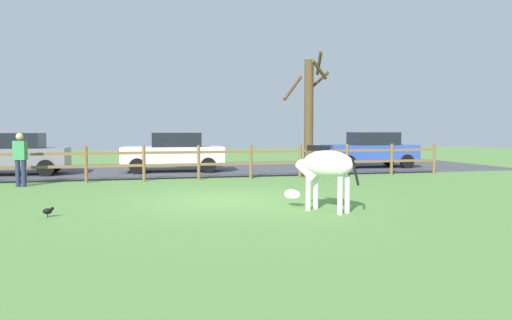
# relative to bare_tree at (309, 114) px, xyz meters

# --- Properties ---
(ground_plane) EXTENTS (60.00, 60.00, 0.00)m
(ground_plane) POSITION_rel_bare_tree_xyz_m (-4.10, -5.06, -2.31)
(ground_plane) COLOR #5B8C42
(parking_asphalt) EXTENTS (28.00, 7.40, 0.05)m
(parking_asphalt) POSITION_rel_bare_tree_xyz_m (-4.10, 4.24, -2.28)
(parking_asphalt) COLOR #47474C
(parking_asphalt) RESTS_ON ground_plane
(paddock_fence) EXTENTS (20.40, 0.11, 1.20)m
(paddock_fence) POSITION_rel_bare_tree_xyz_m (-4.96, -0.06, -1.63)
(paddock_fence) COLOR brown
(paddock_fence) RESTS_ON ground_plane
(bare_tree) EXTENTS (1.74, 1.66, 4.53)m
(bare_tree) POSITION_rel_bare_tree_xyz_m (0.00, 0.00, 0.00)
(bare_tree) COLOR #513A23
(bare_tree) RESTS_ON ground_plane
(zebra) EXTENTS (1.28, 1.67, 1.41)m
(zebra) POSITION_rel_bare_tree_xyz_m (-2.29, -7.16, -1.38)
(zebra) COLOR white
(zebra) RESTS_ON ground_plane
(crow_on_grass) EXTENTS (0.21, 0.10, 0.20)m
(crow_on_grass) POSITION_rel_bare_tree_xyz_m (-7.92, -6.48, -2.18)
(crow_on_grass) COLOR black
(crow_on_grass) RESTS_ON ground_plane
(parked_car_blue) EXTENTS (4.07, 2.01, 1.56)m
(parked_car_blue) POSITION_rel_bare_tree_xyz_m (4.06, 3.05, -1.47)
(parked_car_blue) COLOR #2D4CAD
(parked_car_blue) RESTS_ON parking_asphalt
(parked_car_grey) EXTENTS (4.05, 1.98, 1.56)m
(parked_car_grey) POSITION_rel_bare_tree_xyz_m (-10.59, 3.00, -1.47)
(parked_car_grey) COLOR slate
(parked_car_grey) RESTS_ON parking_asphalt
(parked_car_white) EXTENTS (4.12, 2.14, 1.56)m
(parked_car_white) POSITION_rel_bare_tree_xyz_m (-4.63, 2.96, -1.47)
(parked_car_white) COLOR white
(parked_car_white) RESTS_ON parking_asphalt
(visitor_near_fence) EXTENTS (0.41, 0.31, 1.64)m
(visitor_near_fence) POSITION_rel_bare_tree_xyz_m (-9.57, -0.70, -1.40)
(visitor_near_fence) COLOR #232847
(visitor_near_fence) RESTS_ON ground_plane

